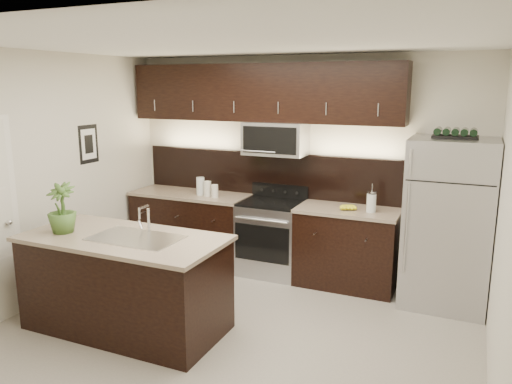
% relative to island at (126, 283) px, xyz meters
% --- Properties ---
extents(ground, '(4.50, 4.50, 0.00)m').
position_rel_island_xyz_m(ground, '(0.99, 0.24, -0.47)').
color(ground, gray).
rests_on(ground, ground).
extents(room_walls, '(4.52, 4.02, 2.71)m').
position_rel_island_xyz_m(room_walls, '(0.88, 0.21, 1.22)').
color(room_walls, beige).
rests_on(room_walls, ground).
extents(counter_run, '(3.51, 0.65, 0.94)m').
position_rel_island_xyz_m(counter_run, '(0.53, 1.93, -0.00)').
color(counter_run, black).
rests_on(counter_run, ground).
extents(upper_fixtures, '(3.49, 0.40, 1.66)m').
position_rel_island_xyz_m(upper_fixtures, '(0.56, 2.08, 1.67)').
color(upper_fixtures, black).
rests_on(upper_fixtures, counter_run).
extents(island, '(1.96, 0.96, 0.94)m').
position_rel_island_xyz_m(island, '(0.00, 0.00, 0.00)').
color(island, black).
rests_on(island, ground).
extents(sink_faucet, '(0.84, 0.50, 0.28)m').
position_rel_island_xyz_m(sink_faucet, '(0.15, 0.01, 0.48)').
color(sink_faucet, silver).
rests_on(sink_faucet, island).
extents(refrigerator, '(0.87, 0.79, 1.81)m').
position_rel_island_xyz_m(refrigerator, '(2.79, 1.87, 0.43)').
color(refrigerator, '#B2B2B7').
rests_on(refrigerator, ground).
extents(wine_rack, '(0.45, 0.28, 0.10)m').
position_rel_island_xyz_m(wine_rack, '(2.79, 1.87, 1.39)').
color(wine_rack, black).
rests_on(wine_rack, refrigerator).
extents(plant, '(0.34, 0.34, 0.49)m').
position_rel_island_xyz_m(plant, '(-0.61, -0.13, 0.71)').
color(plant, '#3F6327').
rests_on(plant, island).
extents(canisters, '(0.34, 0.16, 0.23)m').
position_rel_island_xyz_m(canisters, '(-0.15, 1.86, 0.57)').
color(canisters, silver).
rests_on(canisters, counter_run).
extents(french_press, '(0.11, 0.11, 0.32)m').
position_rel_island_xyz_m(french_press, '(1.97, 1.88, 0.59)').
color(french_press, silver).
rests_on(french_press, counter_run).
extents(bananas, '(0.25, 0.22, 0.06)m').
position_rel_island_xyz_m(bananas, '(1.65, 1.85, 0.50)').
color(bananas, gold).
rests_on(bananas, counter_run).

